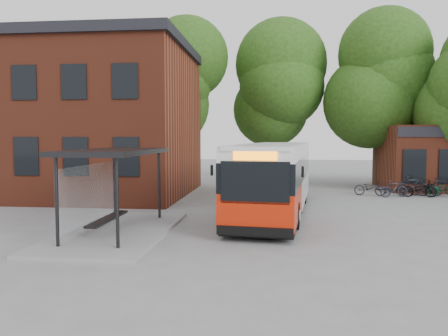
# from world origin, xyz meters

# --- Properties ---
(ground) EXTENTS (100.00, 100.00, 0.00)m
(ground) POSITION_xyz_m (0.00, 0.00, 0.00)
(ground) COLOR slate
(station_building) EXTENTS (18.40, 10.40, 8.50)m
(station_building) POSITION_xyz_m (-13.00, 9.00, 4.25)
(station_building) COLOR maroon
(station_building) RESTS_ON ground
(bus_shelter) EXTENTS (3.60, 7.00, 2.90)m
(bus_shelter) POSITION_xyz_m (-4.50, -1.00, 1.45)
(bus_shelter) COLOR black
(bus_shelter) RESTS_ON ground
(bike_rail) EXTENTS (5.20, 0.10, 0.38)m
(bike_rail) POSITION_xyz_m (9.28, 10.00, 0.19)
(bike_rail) COLOR black
(bike_rail) RESTS_ON ground
(tree_0) EXTENTS (7.92, 7.92, 11.00)m
(tree_0) POSITION_xyz_m (-6.00, 16.00, 5.50)
(tree_0) COLOR #204412
(tree_0) RESTS_ON ground
(tree_1) EXTENTS (7.92, 7.92, 10.40)m
(tree_1) POSITION_xyz_m (1.00, 17.00, 5.20)
(tree_1) COLOR #204412
(tree_1) RESTS_ON ground
(tree_2) EXTENTS (7.92, 7.92, 11.00)m
(tree_2) POSITION_xyz_m (8.00, 16.00, 5.50)
(tree_2) COLOR #204412
(tree_2) RESTS_ON ground
(city_bus) EXTENTS (3.90, 12.04, 3.00)m
(city_bus) POSITION_xyz_m (0.93, 3.84, 1.50)
(city_bus) COLOR red
(city_bus) RESTS_ON ground
(bicycle_0) EXTENTS (1.78, 0.96, 0.89)m
(bicycle_0) POSITION_xyz_m (6.29, 9.93, 0.44)
(bicycle_0) COLOR black
(bicycle_0) RESTS_ON ground
(bicycle_1) EXTENTS (1.61, 0.73, 0.94)m
(bicycle_1) POSITION_xyz_m (7.45, 9.31, 0.47)
(bicycle_1) COLOR black
(bicycle_1) RESTS_ON ground
(bicycle_2) EXTENTS (1.85, 0.76, 0.95)m
(bicycle_2) POSITION_xyz_m (8.84, 9.52, 0.47)
(bicycle_2) COLOR black
(bicycle_2) RESTS_ON ground
(bicycle_3) EXTENTS (1.85, 0.58, 1.10)m
(bicycle_3) POSITION_xyz_m (8.66, 10.07, 0.55)
(bicycle_3) COLOR black
(bicycle_3) RESTS_ON ground
(bicycle_4) EXTENTS (1.76, 1.02, 0.88)m
(bicycle_4) POSITION_xyz_m (9.40, 10.20, 0.44)
(bicycle_4) COLOR black
(bicycle_4) RESTS_ON ground
(bicycle_5) EXTENTS (1.69, 1.02, 0.98)m
(bicycle_5) POSITION_xyz_m (10.39, 10.61, 0.49)
(bicycle_5) COLOR black
(bicycle_5) RESTS_ON ground
(bicycle_6) EXTENTS (1.72, 0.63, 0.90)m
(bicycle_6) POSITION_xyz_m (10.24, 9.76, 0.45)
(bicycle_6) COLOR #09311B
(bicycle_6) RESTS_ON ground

